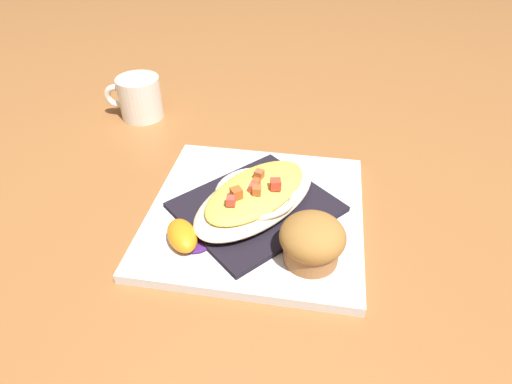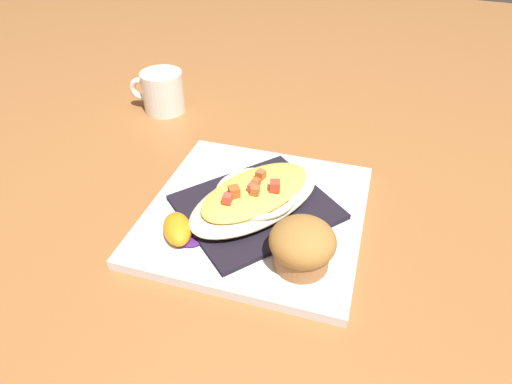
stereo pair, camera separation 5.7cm
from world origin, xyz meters
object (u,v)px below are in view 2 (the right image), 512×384
(coffee_mug, at_px, (163,94))
(orange_garnish, at_px, (179,230))
(gratin_dish, at_px, (256,195))
(muffin, at_px, (302,245))
(square_plate, at_px, (256,213))

(coffee_mug, bearing_deg, orange_garnish, -56.79)
(gratin_dish, height_order, muffin, muffin)
(square_plate, height_order, coffee_mug, coffee_mug)
(coffee_mug, bearing_deg, muffin, -40.00)
(muffin, height_order, coffee_mug, coffee_mug)
(orange_garnish, relative_size, coffee_mug, 0.63)
(muffin, relative_size, orange_garnish, 1.15)
(gratin_dish, distance_m, muffin, 0.11)
(square_plate, xyz_separation_m, gratin_dish, (-0.00, -0.00, 0.03))
(gratin_dish, relative_size, orange_garnish, 3.42)
(gratin_dish, height_order, orange_garnish, gratin_dish)
(muffin, bearing_deg, orange_garnish, -175.96)
(muffin, distance_m, orange_garnish, 0.16)
(square_plate, height_order, muffin, muffin)
(coffee_mug, bearing_deg, square_plate, -39.70)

